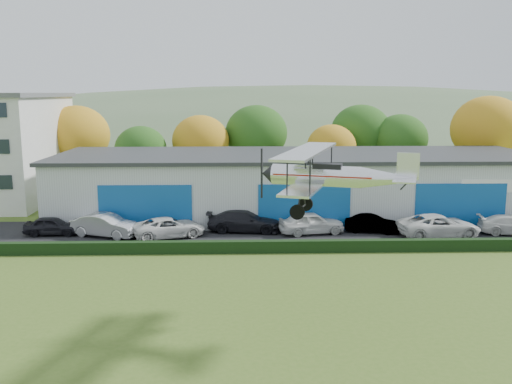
{
  "coord_description": "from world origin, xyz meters",
  "views": [
    {
      "loc": [
        0.05,
        -19.16,
        10.39
      ],
      "look_at": [
        0.94,
        9.51,
        5.26
      ],
      "focal_mm": 38.96,
      "sensor_mm": 36.0,
      "label": 1
    }
  ],
  "objects_px": {
    "car_6": "(439,226)",
    "hangar": "(296,184)",
    "car_4": "(311,223)",
    "car_7": "(512,225)",
    "biplane": "(329,174)",
    "car_5": "(372,224)",
    "car_1": "(106,225)",
    "car_3": "(244,221)",
    "car_2": "(169,227)",
    "car_0": "(52,226)"
  },
  "relations": [
    {
      "from": "car_6",
      "to": "hangar",
      "type": "bearing_deg",
      "value": 42.48
    },
    {
      "from": "car_4",
      "to": "car_7",
      "type": "bearing_deg",
      "value": -103.26
    },
    {
      "from": "hangar",
      "to": "biplane",
      "type": "height_order",
      "value": "biplane"
    },
    {
      "from": "car_5",
      "to": "car_7",
      "type": "relative_size",
      "value": 0.85
    },
    {
      "from": "car_6",
      "to": "car_7",
      "type": "distance_m",
      "value": 5.72
    },
    {
      "from": "car_1",
      "to": "car_5",
      "type": "distance_m",
      "value": 19.73
    },
    {
      "from": "hangar",
      "to": "car_3",
      "type": "height_order",
      "value": "hangar"
    },
    {
      "from": "car_5",
      "to": "biplane",
      "type": "distance_m",
      "value": 18.52
    },
    {
      "from": "hangar",
      "to": "car_2",
      "type": "distance_m",
      "value": 12.83
    },
    {
      "from": "car_5",
      "to": "biplane",
      "type": "bearing_deg",
      "value": 173.8
    },
    {
      "from": "car_1",
      "to": "car_2",
      "type": "distance_m",
      "value": 4.66
    },
    {
      "from": "car_1",
      "to": "car_5",
      "type": "height_order",
      "value": "car_1"
    },
    {
      "from": "car_0",
      "to": "hangar",
      "type": "bearing_deg",
      "value": -70.32
    },
    {
      "from": "car_0",
      "to": "car_7",
      "type": "relative_size",
      "value": 0.84
    },
    {
      "from": "hangar",
      "to": "car_7",
      "type": "distance_m",
      "value": 17.22
    },
    {
      "from": "car_2",
      "to": "car_3",
      "type": "distance_m",
      "value": 5.68
    },
    {
      "from": "car_6",
      "to": "biplane",
      "type": "height_order",
      "value": "biplane"
    },
    {
      "from": "car_0",
      "to": "car_5",
      "type": "distance_m",
      "value": 23.78
    },
    {
      "from": "car_1",
      "to": "car_4",
      "type": "distance_m",
      "value": 15.11
    },
    {
      "from": "hangar",
      "to": "car_7",
      "type": "relative_size",
      "value": 8.5
    },
    {
      "from": "car_7",
      "to": "biplane",
      "type": "bearing_deg",
      "value": 143.09
    },
    {
      "from": "hangar",
      "to": "car_4",
      "type": "relative_size",
      "value": 8.38
    },
    {
      "from": "car_0",
      "to": "biplane",
      "type": "height_order",
      "value": "biplane"
    },
    {
      "from": "car_4",
      "to": "car_7",
      "type": "relative_size",
      "value": 1.01
    },
    {
      "from": "car_3",
      "to": "car_0",
      "type": "bearing_deg",
      "value": 99.51
    },
    {
      "from": "hangar",
      "to": "car_6",
      "type": "distance_m",
      "value": 12.81
    },
    {
      "from": "car_7",
      "to": "car_6",
      "type": "bearing_deg",
      "value": 105.31
    },
    {
      "from": "car_1",
      "to": "car_7",
      "type": "bearing_deg",
      "value": -69.96
    },
    {
      "from": "biplane",
      "to": "hangar",
      "type": "bearing_deg",
      "value": 105.97
    },
    {
      "from": "hangar",
      "to": "car_5",
      "type": "distance_m",
      "value": 8.74
    },
    {
      "from": "hangar",
      "to": "car_1",
      "type": "relative_size",
      "value": 7.98
    },
    {
      "from": "car_3",
      "to": "car_4",
      "type": "xyz_separation_m",
      "value": [
        4.98,
        -0.8,
        0.02
      ]
    },
    {
      "from": "car_7",
      "to": "biplane",
      "type": "height_order",
      "value": "biplane"
    },
    {
      "from": "car_0",
      "to": "car_4",
      "type": "distance_m",
      "value": 19.16
    },
    {
      "from": "car_2",
      "to": "car_5",
      "type": "distance_m",
      "value": 15.1
    },
    {
      "from": "car_6",
      "to": "car_2",
      "type": "bearing_deg",
      "value": 81.83
    },
    {
      "from": "car_5",
      "to": "car_6",
      "type": "height_order",
      "value": "car_6"
    },
    {
      "from": "car_3",
      "to": "car_4",
      "type": "distance_m",
      "value": 5.04
    },
    {
      "from": "biplane",
      "to": "car_7",
      "type": "bearing_deg",
      "value": 62.11
    },
    {
      "from": "car_2",
      "to": "car_4",
      "type": "xyz_separation_m",
      "value": [
        10.46,
        0.7,
        0.1
      ]
    },
    {
      "from": "car_4",
      "to": "car_6",
      "type": "height_order",
      "value": "car_4"
    },
    {
      "from": "hangar",
      "to": "car_1",
      "type": "bearing_deg",
      "value": -153.03
    },
    {
      "from": "hangar",
      "to": "car_2",
      "type": "height_order",
      "value": "hangar"
    },
    {
      "from": "car_5",
      "to": "car_3",
      "type": "bearing_deg",
      "value": 100.5
    },
    {
      "from": "car_0",
      "to": "car_3",
      "type": "height_order",
      "value": "car_3"
    },
    {
      "from": "car_0",
      "to": "car_1",
      "type": "bearing_deg",
      "value": -98.91
    },
    {
      "from": "car_0",
      "to": "biplane",
      "type": "relative_size",
      "value": 0.51
    },
    {
      "from": "car_6",
      "to": "biplane",
      "type": "bearing_deg",
      "value": 138.06
    },
    {
      "from": "hangar",
      "to": "car_0",
      "type": "distance_m",
      "value": 20.04
    },
    {
      "from": "car_7",
      "to": "biplane",
      "type": "xyz_separation_m",
      "value": [
        -16.26,
        -15.54,
        6.15
      ]
    }
  ]
}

